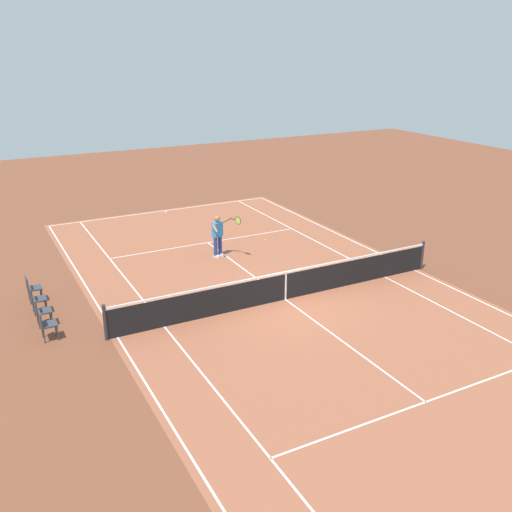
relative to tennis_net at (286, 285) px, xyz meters
The scene contains 10 objects.
ground_plane 0.49m from the tennis_net, ahead, with size 60.00×60.00×0.00m, color brown.
court_slab 0.49m from the tennis_net, ahead, with size 24.20×11.40×0.00m, color #935138.
court_line_markings 0.49m from the tennis_net, ahead, with size 23.85×11.05×0.01m.
tennis_net is the anchor object (origin of this frame).
tennis_player_near 4.71m from the tennis_net, ahead, with size 0.95×0.90×1.70m.
tennis_ball 5.97m from the tennis_net, 22.08° to the right, with size 0.07×0.07×0.07m, color #CCE01E.
spectator_chair_0 7.30m from the tennis_net, 83.83° to the left, with size 0.44×0.44×0.88m.
spectator_chair_1 7.46m from the tennis_net, 76.60° to the left, with size 0.44×0.44×0.88m.
spectator_chair_2 7.74m from the tennis_net, 69.77° to the left, with size 0.44×0.44×0.88m.
spectator_chair_3 8.11m from the tennis_net, 63.49° to the left, with size 0.44×0.44×0.88m.
Camera 1 is at (-14.44, 8.66, 7.74)m, focal length 39.92 mm.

